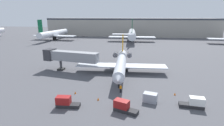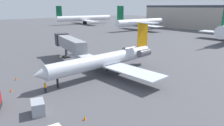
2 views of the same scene
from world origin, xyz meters
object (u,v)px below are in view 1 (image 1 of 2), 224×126
baggage_tug_spare (123,107)px  traffic_cone_mid (175,94)px  cargo_container_uld (150,98)px  parked_airliner_centre (132,34)px  regional_jet (121,62)px  traffic_cone_far (75,92)px  baggage_tug_lead (194,103)px  jet_bridge (67,56)px  parked_airliner_west_mid (54,34)px  traffic_cone_near (98,99)px  baggage_tug_trailing (66,102)px  ground_crew_marshaller (121,89)px

baggage_tug_spare → traffic_cone_mid: (9.49, 7.69, -0.56)m
cargo_container_uld → parked_airliner_centre: parked_airliner_centre is taller
baggage_tug_spare → regional_jet: bearing=96.7°
traffic_cone_mid → traffic_cone_far: same height
baggage_tug_lead → jet_bridge: bearing=149.7°
jet_bridge → traffic_cone_far: jet_bridge is taller
parked_airliner_west_mid → parked_airliner_centre: parked_airliner_centre is taller
jet_bridge → parked_airliner_west_mid: bearing=118.9°
traffic_cone_far → traffic_cone_near: bearing=-22.3°
traffic_cone_mid → baggage_tug_spare: bearing=-141.0°
jet_bridge → regional_jet: bearing=2.4°
jet_bridge → traffic_cone_near: size_ratio=29.75×
baggage_tug_trailing → traffic_cone_mid: 20.85m
baggage_tug_lead → traffic_cone_mid: baggage_tug_lead is taller
regional_jet → traffic_cone_mid: 17.92m
regional_jet → parked_airliner_centre: parked_airliner_centre is taller
baggage_tug_spare → parked_airliner_centre: 83.47m
cargo_container_uld → ground_crew_marshaller: bearing=150.2°
ground_crew_marshaller → baggage_tug_trailing: bearing=-140.1°
traffic_cone_mid → baggage_tug_lead: bearing=-64.0°
ground_crew_marshaller → baggage_tug_lead: bearing=-18.3°
baggage_tug_trailing → traffic_cone_far: bearing=92.6°
traffic_cone_far → parked_airliner_centre: size_ratio=0.02×
regional_jet → baggage_tug_spare: bearing=-83.3°
parked_airliner_west_mid → jet_bridge: bearing=-61.1°
regional_jet → ground_crew_marshaller: regional_jet is taller
baggage_tug_lead → parked_airliner_centre: size_ratio=0.12×
ground_crew_marshaller → baggage_tug_spare: baggage_tug_spare is taller
baggage_tug_trailing → baggage_tug_spare: (9.91, -0.04, 0.00)m
parked_airliner_centre → traffic_cone_mid: bearing=-81.2°
baggage_tug_trailing → traffic_cone_mid: size_ratio=7.44×
regional_jet → cargo_container_uld: size_ratio=10.52×
regional_jet → traffic_cone_near: bearing=-98.2°
ground_crew_marshaller → parked_airliner_centre: parked_airliner_centre is taller
baggage_tug_trailing → regional_jet: bearing=70.2°
jet_bridge → parked_airliner_west_mid: 72.06m
regional_jet → baggage_tug_lead: bearing=-51.3°
cargo_container_uld → parked_airliner_west_mid: (-56.79, 79.17, 3.35)m
parked_airliner_west_mid → parked_airliner_centre: bearing=0.2°
parked_airliner_west_mid → ground_crew_marshaller: bearing=-56.1°
cargo_container_uld → baggage_tug_lead: bearing=-8.0°
baggage_tug_trailing → cargo_container_uld: bearing=15.6°
baggage_tug_trailing → parked_airliner_centre: 83.76m
baggage_tug_trailing → traffic_cone_far: size_ratio=7.44×
jet_bridge → traffic_cone_far: bearing=-63.5°
cargo_container_uld → baggage_tug_trailing: bearing=-164.4°
baggage_tug_spare → jet_bridge: bearing=131.0°
baggage_tug_spare → cargo_container_uld: 6.04m
parked_airliner_centre → baggage_tug_lead: bearing=-80.1°
cargo_container_uld → parked_airliner_west_mid: 97.49m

